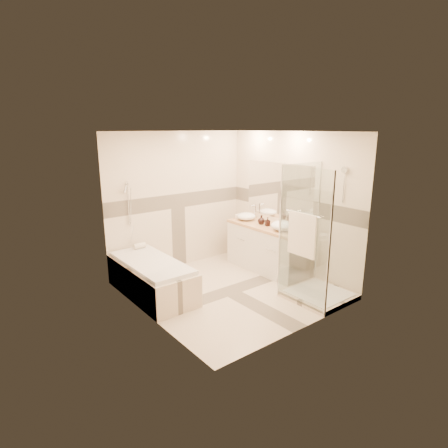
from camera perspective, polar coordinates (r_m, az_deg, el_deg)
room at (r=5.76m, az=1.10°, el=1.47°), size 2.82×3.02×2.52m
bathtub at (r=6.00m, az=-10.97°, el=-7.79°), size 0.75×1.70×0.56m
vanity at (r=6.88m, az=6.49°, el=-3.63°), size 0.58×1.62×0.85m
shower_enclosure at (r=5.85m, az=13.21°, el=-6.42°), size 0.96×0.93×2.04m
vessel_sink_near at (r=7.12m, az=3.42°, el=1.19°), size 0.36×0.36×0.14m
vessel_sink_far at (r=6.47m, az=8.93°, el=-0.24°), size 0.41×0.41×0.16m
faucet_near at (r=7.24m, az=4.71°, el=2.10°), size 0.11×0.03×0.27m
faucet_far at (r=6.60m, az=10.24°, el=0.84°), size 0.12×0.03×0.30m
amenity_bottle_a at (r=6.71m, az=6.67°, el=0.35°), size 0.09×0.09×0.16m
amenity_bottle_b at (r=6.82m, az=5.71°, el=0.66°), size 0.14×0.14×0.17m
folded_towels at (r=7.22m, az=2.73°, el=1.11°), size 0.18×0.25×0.07m
rolled_towel at (r=6.53m, az=-12.73°, el=-3.26°), size 0.20×0.09×0.09m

